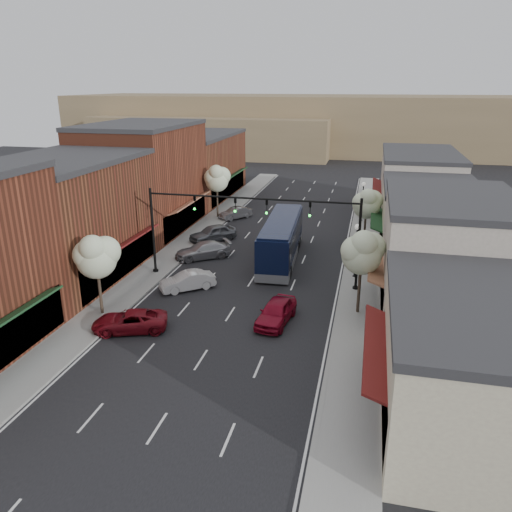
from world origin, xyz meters
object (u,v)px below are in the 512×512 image
Objects in this scene: tree_right_far at (367,203)px; coach_bus at (281,239)px; tree_right_near at (363,251)px; parked_car_e at (236,213)px; tree_left_near at (96,255)px; lamp_post_near at (357,242)px; signal_mast_right at (326,229)px; signal_mast_left at (181,220)px; parked_car_b at (187,281)px; red_hatchback at (276,312)px; parked_car_a at (130,321)px; parked_car_c at (203,250)px; lamp_post_far at (363,195)px; tree_left_far at (217,178)px; parked_car_d at (213,233)px.

coach_bus is (-6.97, -6.56, -2.08)m from tree_right_far.
tree_right_near is 26.77m from parked_car_e.
tree_left_near is 0.47× the size of coach_bus.
tree_right_near reaches higher than lamp_post_near.
tree_left_near is at bearing -149.86° from signal_mast_right.
tree_right_near is (13.97, -4.05, -0.17)m from signal_mast_left.
parked_car_b is at bearing -46.57° from parked_car_e.
signal_mast_right is at bearing -18.77° from parked_car_e.
tree_right_far reaches higher than parked_car_e.
signal_mast_right reaches higher than tree_left_near.
red_hatchback reaches higher than parked_car_a.
tree_right_near is 1.29× the size of parked_car_a.
tree_right_near is 6.78m from red_hatchback.
parked_car_a is 13.99m from parked_car_c.
lamp_post_near is at bearing -90.00° from lamp_post_far.
red_hatchback is at bearing -64.86° from tree_left_far.
tree_right_near reaches higher than lamp_post_far.
signal_mast_left is 1.85× the size of lamp_post_far.
signal_mast_right is 1.00× the size of signal_mast_left.
signal_mast_left is at bearing 163.81° from tree_right_near.
parked_car_e is at bearing 133.57° from parked_car_d.
parked_car_a is 1.17× the size of parked_car_e.
signal_mast_left reaches higher than parked_car_c.
tree_right_near is at bearing -52.96° from tree_left_far.
coach_bus is at bearing -136.77° from tree_right_far.
coach_bus is (-6.43, 2.89, -1.09)m from lamp_post_near.
lamp_post_near is 0.94× the size of parked_car_d.
parked_car_d reaches higher than parked_car_b.
tree_right_near is at bearing -16.19° from signal_mast_left.
tree_right_far is 1.37× the size of parked_car_e.
tree_left_far is (-13.87, 17.95, -0.02)m from signal_mast_right.
parked_car_a is (-13.79, -5.60, -3.81)m from tree_right_near.
tree_left_far reaches higher than parked_car_c.
coach_bus is 3.06× the size of parked_car_e.
red_hatchback is 18.41m from parked_car_d.
lamp_post_far reaches higher than parked_car_c.
lamp_post_far is at bearing 7.30° from tree_left_far.
parked_car_d is (-0.69, 5.02, 0.08)m from parked_car_c.
parked_car_e is at bearing 85.51° from tree_left_near.
tree_left_far is 9.63m from parked_car_d.
lamp_post_far is at bearing 91.30° from tree_right_near.
signal_mast_left is 18.14m from tree_left_far.
lamp_post_near is 15.66m from parked_car_d.
tree_left_far is at bearing -172.70° from lamp_post_far.
signal_mast_right is 1.75× the size of parked_car_d.
tree_left_far is 1.38× the size of lamp_post_near.
signal_mast_left is 8.48m from tree_left_near.
lamp_post_far is at bearing 83.78° from signal_mast_right.
parked_car_e is (-1.95, 20.75, -0.03)m from parked_car_b.
signal_mast_left is at bearing -50.09° from parked_car_e.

